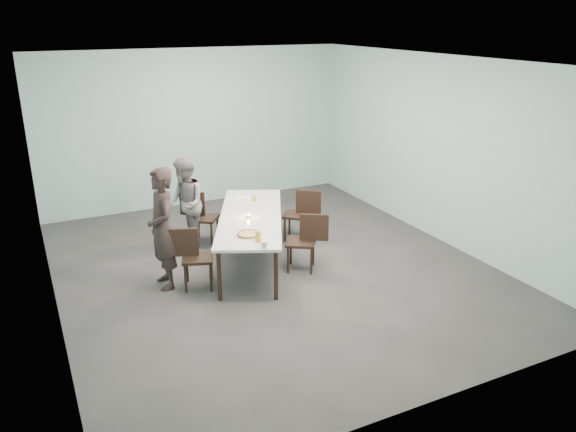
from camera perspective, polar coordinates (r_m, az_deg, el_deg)
name	(u,v)px	position (r m, az deg, el deg)	size (l,w,h in m)	color
ground	(272,268)	(8.44, -1.64, -5.27)	(7.00, 7.00, 0.00)	#333335
room_shell	(271,134)	(7.80, -1.79, 8.33)	(6.02, 7.02, 3.01)	#A1CACB
table	(251,219)	(8.39, -3.82, -0.32)	(1.91, 2.74, 0.75)	white
chair_near_left	(192,253)	(7.78, -9.77, -3.77)	(0.65, 0.54, 0.87)	black
chair_far_left	(199,214)	(9.30, -9.01, 0.24)	(0.63, 0.59, 0.87)	black
chair_near_right	(306,238)	(8.20, 1.89, -2.23)	(0.64, 0.58, 0.87)	black
chair_far_right	(302,211)	(9.30, 1.41, 0.50)	(0.62, 0.59, 0.87)	black
diner_near	(163,229)	(7.77, -12.62, -1.26)	(0.62, 0.41, 1.69)	black
diner_far	(185,204)	(9.04, -10.40, 1.21)	(0.72, 0.56, 1.49)	slate
pizza	(248,234)	(7.62, -4.04, -1.86)	(0.34, 0.34, 0.04)	white
side_plate	(252,231)	(7.77, -3.68, -1.53)	(0.18, 0.18, 0.01)	white
beer_glass	(258,237)	(7.37, -3.06, -2.12)	(0.08, 0.08, 0.15)	gold
water_tumbler	(264,245)	(7.20, -2.41, -2.95)	(0.08, 0.08, 0.09)	silver
tealight	(248,216)	(8.29, -4.07, -0.01)	(0.06, 0.06, 0.05)	silver
amber_tumbler	(254,199)	(9.02, -3.49, 1.77)	(0.07, 0.07, 0.08)	gold
menu	(245,198)	(9.20, -4.38, 1.88)	(0.30, 0.22, 0.01)	silver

